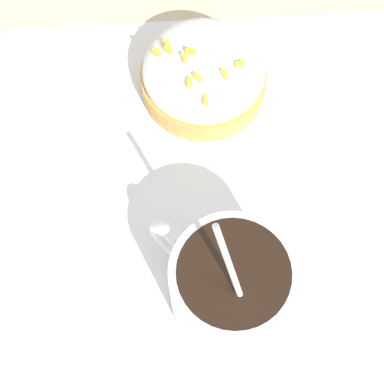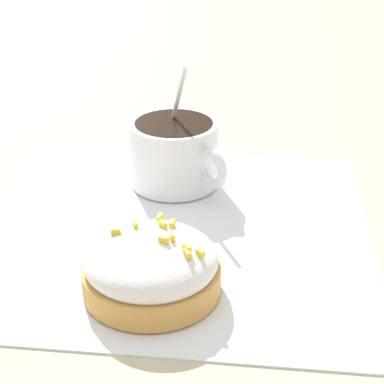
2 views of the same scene
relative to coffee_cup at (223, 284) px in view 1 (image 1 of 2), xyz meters
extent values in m
plane|color=#C6B793|center=(0.08, -0.01, -0.04)|extent=(3.00, 3.00, 0.00)
cube|color=white|center=(0.08, -0.01, -0.03)|extent=(0.35, 0.36, 0.00)
cylinder|color=white|center=(0.00, 0.00, 0.00)|extent=(0.08, 0.08, 0.06)
cylinder|color=black|center=(0.00, 0.00, 0.02)|extent=(0.07, 0.07, 0.01)
torus|color=white|center=(0.03, 0.03, 0.00)|extent=(0.04, 0.03, 0.04)
ellipsoid|color=silver|center=(0.02, 0.01, -0.02)|extent=(0.03, 0.02, 0.01)
cylinder|color=silver|center=(-0.01, -0.01, 0.03)|extent=(0.05, 0.03, 0.11)
cylinder|color=#D19347|center=(0.17, -0.02, -0.02)|extent=(0.10, 0.10, 0.02)
ellipsoid|color=white|center=(0.17, -0.02, -0.01)|extent=(0.09, 0.09, 0.03)
cube|color=yellow|center=(0.18, 0.01, 0.01)|extent=(0.01, 0.01, 0.00)
cube|color=yellow|center=(0.15, -0.03, 0.01)|extent=(0.01, 0.00, 0.00)
cube|color=yellow|center=(0.16, -0.04, 0.01)|extent=(0.00, 0.01, 0.00)
cube|color=yellow|center=(0.17, -0.01, 0.01)|extent=(0.01, 0.00, 0.00)
cube|color=yellow|center=(0.19, 0.00, 0.01)|extent=(0.01, 0.01, 0.00)
cube|color=yellow|center=(0.15, -0.01, 0.01)|extent=(0.01, 0.01, 0.00)
cube|color=yellow|center=(0.17, -0.01, 0.01)|extent=(0.01, 0.01, 0.00)
cube|color=yellow|center=(0.15, -0.01, 0.01)|extent=(0.01, 0.00, 0.00)
cube|color=yellow|center=(0.13, -0.01, 0.01)|extent=(0.01, 0.01, 0.00)
cube|color=yellow|center=(0.18, 0.00, 0.01)|extent=(0.01, 0.01, 0.00)
camera|label=1|loc=(-0.10, 0.04, 0.41)|focal=60.00mm
camera|label=2|loc=(0.54, 0.00, 0.24)|focal=60.00mm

